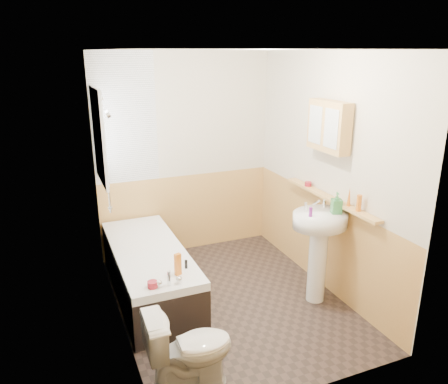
{
  "coord_description": "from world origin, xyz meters",
  "views": [
    {
      "loc": [
        -1.58,
        -3.67,
        2.49
      ],
      "look_at": [
        0.0,
        0.15,
        1.15
      ],
      "focal_mm": 35.0,
      "sensor_mm": 36.0,
      "label": 1
    }
  ],
  "objects_px": {
    "bathtub": "(149,270)",
    "sink": "(319,239)",
    "toilet": "(190,349)",
    "medicine_cabinet": "(329,126)",
    "pine_shelf": "(329,198)"
  },
  "relations": [
    {
      "from": "sink",
      "to": "medicine_cabinet",
      "type": "distance_m",
      "value": 1.12
    },
    {
      "from": "bathtub",
      "to": "toilet",
      "type": "xyz_separation_m",
      "value": [
        -0.03,
        -1.45,
        0.05
      ]
    },
    {
      "from": "pine_shelf",
      "to": "medicine_cabinet",
      "type": "bearing_deg",
      "value": 113.94
    },
    {
      "from": "medicine_cabinet",
      "to": "sink",
      "type": "bearing_deg",
      "value": -128.88
    },
    {
      "from": "toilet",
      "to": "sink",
      "type": "height_order",
      "value": "sink"
    },
    {
      "from": "sink",
      "to": "medicine_cabinet",
      "type": "xyz_separation_m",
      "value": [
        0.17,
        0.21,
        1.09
      ]
    },
    {
      "from": "medicine_cabinet",
      "to": "bathtub",
      "type": "bearing_deg",
      "value": 162.32
    },
    {
      "from": "sink",
      "to": "medicine_cabinet",
      "type": "relative_size",
      "value": 1.98
    },
    {
      "from": "bathtub",
      "to": "medicine_cabinet",
      "type": "height_order",
      "value": "medicine_cabinet"
    },
    {
      "from": "bathtub",
      "to": "medicine_cabinet",
      "type": "bearing_deg",
      "value": -17.68
    },
    {
      "from": "bathtub",
      "to": "sink",
      "type": "bearing_deg",
      "value": -26.09
    },
    {
      "from": "toilet",
      "to": "medicine_cabinet",
      "type": "bearing_deg",
      "value": -61.53
    },
    {
      "from": "pine_shelf",
      "to": "bathtub",
      "type": "bearing_deg",
      "value": 160.75
    },
    {
      "from": "bathtub",
      "to": "toilet",
      "type": "relative_size",
      "value": 2.69
    },
    {
      "from": "bathtub",
      "to": "sink",
      "type": "height_order",
      "value": "sink"
    }
  ]
}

